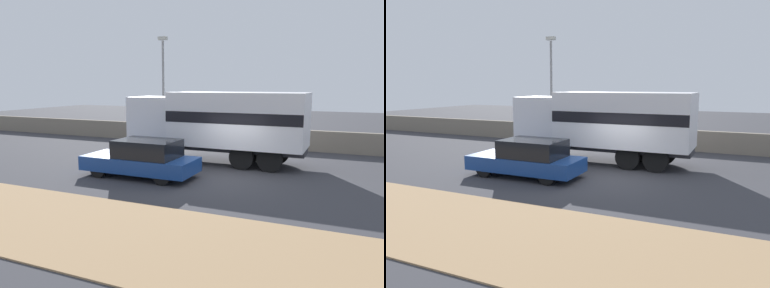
# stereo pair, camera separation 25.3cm
# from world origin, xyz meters

# --- Properties ---
(ground_plane) EXTENTS (80.00, 80.00, 0.00)m
(ground_plane) POSITION_xyz_m (0.00, 0.00, 0.00)
(ground_plane) COLOR #38383D
(dirt_shoulder_foreground) EXTENTS (60.00, 4.27, 0.04)m
(dirt_shoulder_foreground) POSITION_xyz_m (0.00, -6.15, 0.02)
(dirt_shoulder_foreground) COLOR tan
(dirt_shoulder_foreground) RESTS_ON ground_plane
(stone_wall_backdrop) EXTENTS (60.00, 0.35, 1.15)m
(stone_wall_backdrop) POSITION_xyz_m (0.00, 7.77, 0.58)
(stone_wall_backdrop) COLOR gray
(stone_wall_backdrop) RESTS_ON ground_plane
(street_lamp) EXTENTS (0.56, 0.28, 6.52)m
(street_lamp) POSITION_xyz_m (-6.43, 7.30, 3.80)
(street_lamp) COLOR gray
(street_lamp) RESTS_ON ground_plane
(box_truck) EXTENTS (8.33, 2.54, 3.30)m
(box_truck) POSITION_xyz_m (-1.11, 2.79, 1.95)
(box_truck) COLOR silver
(box_truck) RESTS_ON ground_plane
(car_hatchback) EXTENTS (4.60, 1.86, 1.51)m
(car_hatchback) POSITION_xyz_m (-3.02, -0.96, 0.75)
(car_hatchback) COLOR navy
(car_hatchback) RESTS_ON ground_plane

